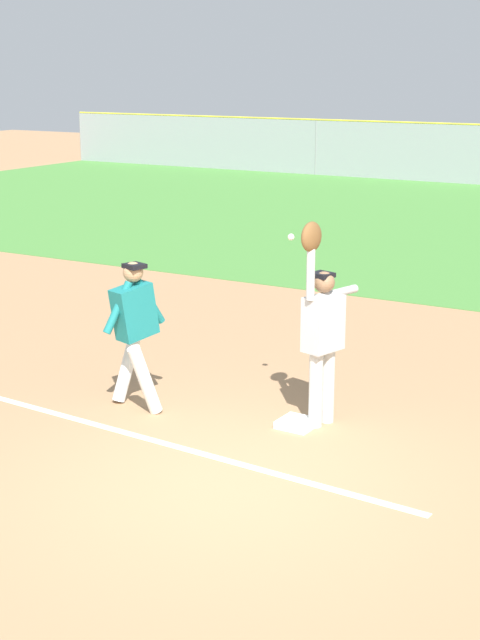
# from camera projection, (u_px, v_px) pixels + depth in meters

# --- Properties ---
(ground_plane) EXTENTS (75.11, 75.11, 0.00)m
(ground_plane) POSITION_uv_depth(u_px,v_px,m) (232.00, 485.00, 9.05)
(ground_plane) COLOR #A37A54
(first_base) EXTENTS (0.39, 0.39, 0.08)m
(first_base) POSITION_uv_depth(u_px,v_px,m) (297.00, 423.00, 10.49)
(first_base) COLOR white
(first_base) RESTS_ON ground_plane
(fielder) EXTENTS (0.37, 0.89, 2.28)m
(fielder) POSITION_uv_depth(u_px,v_px,m) (322.00, 326.00, 10.29)
(fielder) COLOR silver
(fielder) RESTS_ON ground_plane
(runner) EXTENTS (0.76, 0.83, 1.72)m
(runner) POSITION_uv_depth(u_px,v_px,m) (135.00, 325.00, 10.83)
(runner) COLOR white
(runner) RESTS_ON ground_plane
(baseball) EXTENTS (0.07, 0.07, 0.07)m
(baseball) POSITION_uv_depth(u_px,v_px,m) (291.00, 237.00, 10.49)
(baseball) COLOR white
(parked_car_blue) EXTENTS (4.56, 2.44, 1.25)m
(parked_car_blue) POSITION_uv_depth(u_px,v_px,m) (384.00, 150.00, 36.70)
(parked_car_blue) COLOR #23389E
(parked_car_blue) RESTS_ON ground_plane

